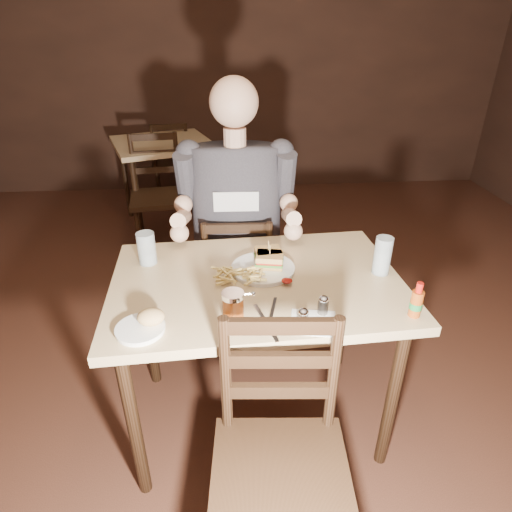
{
  "coord_description": "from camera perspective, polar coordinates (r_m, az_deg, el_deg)",
  "views": [
    {
      "loc": [
        0.02,
        -1.27,
        1.67
      ],
      "look_at": [
        0.14,
        0.22,
        0.85
      ],
      "focal_mm": 30.0,
      "sensor_mm": 36.0,
      "label": 1
    }
  ],
  "objects": [
    {
      "name": "room_shell",
      "position": [
        1.3,
        -5.41,
        16.64
      ],
      "size": [
        7.0,
        7.0,
        7.0
      ],
      "color": "black",
      "rests_on": "ground"
    },
    {
      "name": "main_table",
      "position": [
        1.75,
        0.13,
        -5.57
      ],
      "size": [
        1.19,
        0.83,
        0.77
      ],
      "rotation": [
        0.0,
        0.0,
        0.05
      ],
      "color": "tan",
      "rests_on": "ground"
    },
    {
      "name": "bg_table",
      "position": [
        3.93,
        -12.26,
        13.44
      ],
      "size": [
        1.01,
        1.01,
        0.77
      ],
      "rotation": [
        0.0,
        0.0,
        0.33
      ],
      "color": "tan",
      "rests_on": "ground"
    },
    {
      "name": "chair_far",
      "position": [
        2.38,
        -2.4,
        -3.05
      ],
      "size": [
        0.4,
        0.44,
        0.84
      ],
      "primitive_type": null,
      "rotation": [
        0.0,
        0.0,
        3.1
      ],
      "color": "black",
      "rests_on": "ground"
    },
    {
      "name": "chair_near",
      "position": [
        1.46,
        3.32,
        -27.4
      ],
      "size": [
        0.46,
        0.49,
        0.91
      ],
      "primitive_type": null,
      "rotation": [
        0.0,
        0.0,
        -0.08
      ],
      "color": "black",
      "rests_on": "ground"
    },
    {
      "name": "bg_chair_far",
      "position": [
        4.53,
        -11.15,
        12.11
      ],
      "size": [
        0.44,
        0.47,
        0.84
      ],
      "primitive_type": null,
      "rotation": [
        0.0,
        0.0,
        3.25
      ],
      "color": "black",
      "rests_on": "ground"
    },
    {
      "name": "bg_chair_near",
      "position": [
        3.48,
        -12.88,
        7.58
      ],
      "size": [
        0.48,
        0.51,
        0.92
      ],
      "primitive_type": null,
      "rotation": [
        0.0,
        0.0,
        0.12
      ],
      "color": "black",
      "rests_on": "ground"
    },
    {
      "name": "diner",
      "position": [
        2.1,
        -2.68,
        8.62
      ],
      "size": [
        0.62,
        0.49,
        1.04
      ],
      "primitive_type": null,
      "rotation": [
        0.0,
        0.0,
        -0.04
      ],
      "color": "#36343A",
      "rests_on": "chair_far"
    },
    {
      "name": "dinner_plate",
      "position": [
        1.76,
        0.92,
        -1.81
      ],
      "size": [
        0.27,
        0.27,
        0.01
      ],
      "primitive_type": "cylinder",
      "rotation": [
        0.0,
        0.0,
        0.05
      ],
      "color": "white",
      "rests_on": "main_table"
    },
    {
      "name": "sandwich_left",
      "position": [
        1.74,
        1.85,
        -0.08
      ],
      "size": [
        0.12,
        0.11,
        0.1
      ],
      "primitive_type": null,
      "rotation": [
        0.0,
        0.0,
        -0.18
      ],
      "color": "tan",
      "rests_on": "dinner_plate"
    },
    {
      "name": "sandwich_right",
      "position": [
        1.77,
        1.66,
        0.5
      ],
      "size": [
        0.11,
        0.1,
        0.09
      ],
      "primitive_type": null,
      "rotation": [
        0.0,
        0.0,
        0.11
      ],
      "color": "tan",
      "rests_on": "dinner_plate"
    },
    {
      "name": "fries_pile",
      "position": [
        1.68,
        -1.93,
        -2.44
      ],
      "size": [
        0.26,
        0.19,
        0.04
      ],
      "primitive_type": null,
      "rotation": [
        0.0,
        0.0,
        0.05
      ],
      "color": "#DABB62",
      "rests_on": "dinner_plate"
    },
    {
      "name": "ketchup_dollop",
      "position": [
        1.66,
        4.14,
        -3.3
      ],
      "size": [
        0.05,
        0.05,
        0.01
      ],
      "primitive_type": "ellipsoid",
      "rotation": [
        0.0,
        0.0,
        0.05
      ],
      "color": "maroon",
      "rests_on": "dinner_plate"
    },
    {
      "name": "glass_left",
      "position": [
        1.85,
        -14.37,
        1.01
      ],
      "size": [
        0.08,
        0.08,
        0.14
      ],
      "primitive_type": "cylinder",
      "rotation": [
        0.0,
        0.0,
        0.05
      ],
      "color": "silver",
      "rests_on": "main_table"
    },
    {
      "name": "glass_right",
      "position": [
        1.78,
        16.51,
        0.05
      ],
      "size": [
        0.07,
        0.07,
        0.16
      ],
      "primitive_type": "cylinder",
      "rotation": [
        0.0,
        0.0,
        0.05
      ],
      "color": "silver",
      "rests_on": "main_table"
    },
    {
      "name": "hot_sauce",
      "position": [
        1.57,
        20.67,
        -5.46
      ],
      "size": [
        0.04,
        0.04,
        0.13
      ],
      "primitive_type": null,
      "rotation": [
        0.0,
        0.0,
        0.05
      ],
      "color": "#8E3C10",
      "rests_on": "main_table"
    },
    {
      "name": "salt_shaker",
      "position": [
        1.45,
        6.28,
        -8.27
      ],
      "size": [
        0.04,
        0.04,
        0.07
      ],
      "primitive_type": null,
      "rotation": [
        0.0,
        0.0,
        0.05
      ],
      "color": "white",
      "rests_on": "main_table"
    },
    {
      "name": "pepper_shaker",
      "position": [
        1.51,
        8.94,
        -6.56
      ],
      "size": [
        0.04,
        0.04,
        0.07
      ],
      "primitive_type": null,
      "rotation": [
        0.0,
        0.0,
        0.05
      ],
      "color": "#38332D",
      "rests_on": "main_table"
    },
    {
      "name": "syrup_dispenser",
      "position": [
        1.47,
        -3.08,
        -6.55
      ],
      "size": [
        0.08,
        0.08,
        0.1
      ],
      "primitive_type": null,
      "rotation": [
        0.0,
        0.0,
        0.05
      ],
      "color": "#8E3C10",
      "rests_on": "main_table"
    },
    {
      "name": "napkin",
      "position": [
        1.48,
        7.69,
        -8.78
      ],
      "size": [
        0.18,
        0.17,
        0.0
      ],
      "primitive_type": "cube",
      "rotation": [
        0.0,
        0.0,
        -0.18
      ],
      "color": "white",
      "rests_on": "main_table"
    },
    {
      "name": "knife",
      "position": [
        1.47,
        1.27,
        -8.81
      ],
      "size": [
        0.07,
        0.21,
        0.01
      ],
      "primitive_type": "cube",
      "rotation": [
        0.0,
        0.0,
        0.26
      ],
      "color": "silver",
      "rests_on": "napkin"
    },
    {
      "name": "fork",
      "position": [
        1.53,
        2.27,
        -7.11
      ],
      "size": [
        0.04,
        0.14,
        0.0
      ],
      "primitive_type": "cube",
      "rotation": [
        0.0,
        0.0,
        -0.24
      ],
      "color": "silver",
      "rests_on": "napkin"
    },
    {
      "name": "side_plate",
      "position": [
        1.48,
        -15.15,
        -9.5
      ],
      "size": [
        0.17,
        0.17,
        0.01
      ],
      "primitive_type": "cylinder",
      "rotation": [
        0.0,
        0.0,
        0.05
      ],
      "color": "white",
      "rests_on": "main_table"
    },
    {
      "name": "bread_roll",
      "position": [
        1.48,
        -13.84,
        -7.89
      ],
      "size": [
        0.1,
        0.08,
        0.05
      ],
      "primitive_type": "ellipsoid",
      "rotation": [
        0.0,
        0.0,
        0.05
      ],
      "color": "tan",
      "rests_on": "side_plate"
    }
  ]
}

